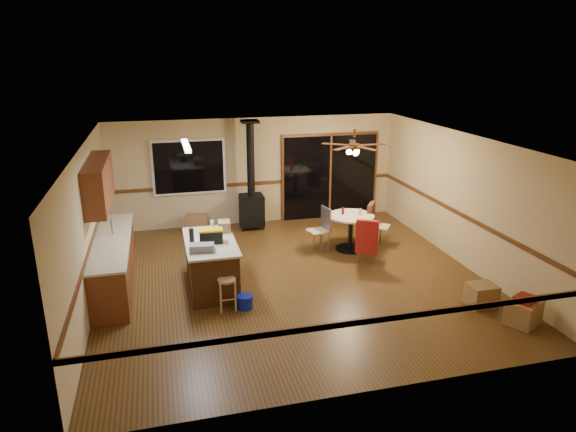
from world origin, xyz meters
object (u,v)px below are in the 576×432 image
object	(u,v)px
wood_stove	(251,199)
toolbox_black	(211,237)
kitchen_island	(211,264)
blue_bucket	(245,302)
chair_near	(367,237)
chair_left	(322,224)
box_corner_a	(523,312)
bar_stool	(227,294)
dining_table	(351,226)
chair_right	(372,219)
toolbox_grey	(202,248)
box_corner_b	(482,295)
box_under_window	(196,224)

from	to	relation	value
wood_stove	toolbox_black	xyz separation A→B (m)	(-1.29, -3.14, 0.28)
kitchen_island	wood_stove	bearing A→B (deg)	66.91
blue_bucket	chair_near	xyz separation A→B (m)	(2.67, 1.20, 0.49)
chair_left	chair_near	world-z (taller)	same
chair_left	box_corner_a	size ratio (longest dim) A/B	1.02
bar_stool	dining_table	size ratio (longest dim) A/B	0.56
chair_right	box_corner_a	bearing A→B (deg)	-75.98
dining_table	box_corner_a	distance (m)	3.96
box_corner_a	toolbox_grey	bearing A→B (deg)	156.76
bar_stool	chair_near	distance (m)	3.19
box_corner_b	blue_bucket	bearing A→B (deg)	167.38
bar_stool	wood_stove	bearing A→B (deg)	73.79
chair_right	box_under_window	world-z (taller)	chair_right
kitchen_island	blue_bucket	distance (m)	1.08
toolbox_black	chair_left	world-z (taller)	toolbox_black
bar_stool	box_corner_a	distance (m)	4.73
chair_left	box_corner_a	bearing A→B (deg)	-60.95
wood_stove	dining_table	size ratio (longest dim) A/B	2.56
chair_left	blue_bucket	bearing A→B (deg)	-133.26
box_corner_a	kitchen_island	bearing A→B (deg)	151.34
toolbox_grey	box_corner_a	size ratio (longest dim) A/B	0.80
box_under_window	box_corner_a	distance (m)	7.27
blue_bucket	dining_table	size ratio (longest dim) A/B	0.27
box_corner_a	chair_left	bearing A→B (deg)	119.05
box_under_window	chair_left	bearing A→B (deg)	-36.01
toolbox_black	box_corner_a	size ratio (longest dim) A/B	0.78
toolbox_grey	dining_table	bearing A→B (deg)	25.98
chair_left	chair_right	size ratio (longest dim) A/B	0.74
blue_bucket	box_under_window	xyz separation A→B (m)	(-0.48, 4.03, 0.09)
bar_stool	box_under_window	bearing A→B (deg)	92.71
blue_bucket	chair_near	distance (m)	2.96
wood_stove	bar_stool	xyz separation A→B (m)	(-1.14, -3.93, -0.46)
dining_table	box_under_window	xyz separation A→B (m)	(-3.13, 1.96, -0.33)
bar_stool	box_under_window	distance (m)	3.99
box_corner_a	box_corner_b	size ratio (longest dim) A/B	1.11
bar_stool	box_corner_b	distance (m)	4.28
chair_near	wood_stove	bearing A→B (deg)	123.14
box_corner_a	bar_stool	bearing A→B (deg)	159.85
dining_table	chair_left	world-z (taller)	chair_left
dining_table	chair_near	xyz separation A→B (m)	(0.01, -0.86, 0.06)
chair_right	box_under_window	bearing A→B (deg)	153.80
kitchen_island	box_corner_a	size ratio (longest dim) A/B	3.32
toolbox_black	blue_bucket	xyz separation A→B (m)	(0.43, -0.83, -0.90)
chair_left	chair_right	world-z (taller)	same
chair_right	box_under_window	size ratio (longest dim) A/B	1.36
box_under_window	box_corner_b	xyz separation A→B (m)	(4.37, -4.90, -0.02)
chair_left	box_corner_a	world-z (taller)	chair_left
toolbox_black	toolbox_grey	bearing A→B (deg)	-117.67
toolbox_black	chair_left	distance (m)	2.86
blue_bucket	box_corner_b	distance (m)	3.99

